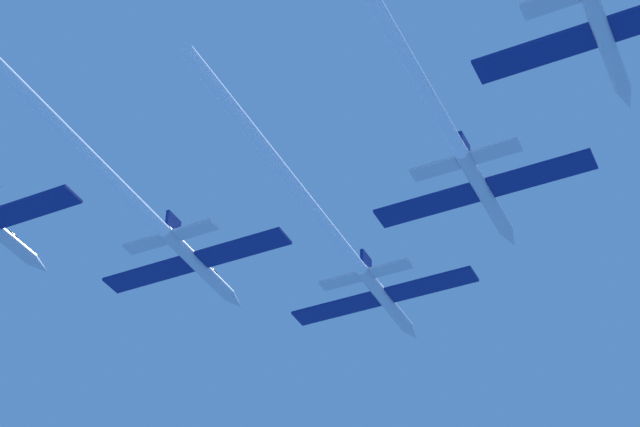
# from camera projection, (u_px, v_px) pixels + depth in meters

# --- Properties ---
(jet_lead) EXTENTS (18.97, 46.13, 3.14)m
(jet_lead) POSITION_uv_depth(u_px,v_px,m) (339.00, 241.00, 98.66)
(jet_lead) COLOR silver
(jet_left_wing) EXTENTS (18.97, 46.05, 3.14)m
(jet_left_wing) POSITION_uv_depth(u_px,v_px,m) (133.00, 200.00, 92.90)
(jet_left_wing) COLOR silver
(jet_right_wing) EXTENTS (18.97, 42.99, 3.14)m
(jet_right_wing) POSITION_uv_depth(u_px,v_px,m) (445.00, 124.00, 84.12)
(jet_right_wing) COLOR silver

